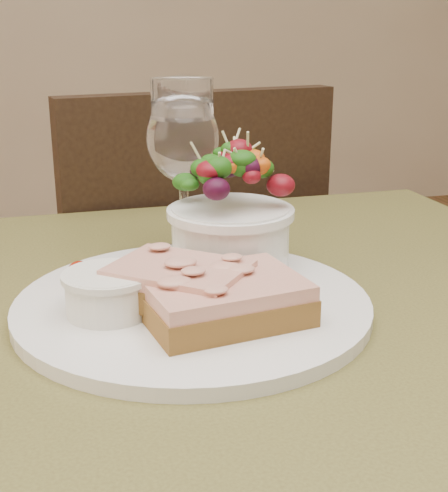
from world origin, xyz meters
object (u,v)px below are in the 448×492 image
object	(u,v)px
dinner_plate	(193,305)
ramekin	(109,291)
cafe_table	(229,429)
sandwich_back	(179,283)
wine_glass	(183,143)
salad_bowl	(231,209)
sandwich_front	(223,299)
chair_far	(170,408)

from	to	relation	value
dinner_plate	ramekin	world-z (taller)	ramekin
cafe_table	sandwich_back	size ratio (longest dim) A/B	5.84
sandwich_back	ramekin	world-z (taller)	sandwich_back
dinner_plate	wine_glass	distance (m)	0.19
sandwich_back	salad_bowl	xyz separation A→B (m)	(0.07, 0.09, 0.04)
sandwich_front	sandwich_back	world-z (taller)	sandwich_back
sandwich_back	ramekin	distance (m)	0.06
chair_far	sandwich_back	distance (m)	0.79
dinner_plate	sandwich_back	size ratio (longest dim) A/B	2.27
cafe_table	sandwich_front	xyz separation A→B (m)	(-0.01, -0.01, 0.13)
chair_far	sandwich_front	xyz separation A→B (m)	(-0.07, -0.63, 0.49)
sandwich_front	dinner_plate	bearing A→B (deg)	98.96
dinner_plate	wine_glass	size ratio (longest dim) A/B	1.78
sandwich_back	salad_bowl	bearing A→B (deg)	92.30
cafe_table	chair_far	size ratio (longest dim) A/B	0.89
sandwich_back	salad_bowl	distance (m)	0.12
cafe_table	wine_glass	world-z (taller)	wine_glass
cafe_table	chair_far	distance (m)	0.72
ramekin	cafe_table	bearing A→B (deg)	-14.75
sandwich_front	ramekin	distance (m)	0.10
cafe_table	salad_bowl	world-z (taller)	salad_bowl
sandwich_back	wine_glass	world-z (taller)	wine_glass
wine_glass	sandwich_front	bearing A→B (deg)	-93.36
salad_bowl	chair_far	bearing A→B (deg)	86.56
sandwich_back	wine_glass	size ratio (longest dim) A/B	0.78
sandwich_front	salad_bowl	bearing A→B (deg)	63.09
dinner_plate	sandwich_front	distance (m)	0.06
sandwich_front	wine_glass	size ratio (longest dim) A/B	0.80
cafe_table	sandwich_front	distance (m)	0.13
cafe_table	ramekin	size ratio (longest dim) A/B	11.33
sandwich_front	ramekin	xyz separation A→B (m)	(-0.09, 0.04, 0.00)
chair_far	sandwich_back	world-z (taller)	chair_far
sandwich_back	salad_bowl	world-z (taller)	salad_bowl
salad_bowl	wine_glass	distance (m)	0.10
ramekin	wine_glass	world-z (taller)	wine_glass
cafe_table	sandwich_back	world-z (taller)	sandwich_back
chair_far	sandwich_back	xyz separation A→B (m)	(-0.10, -0.61, 0.49)
chair_far	sandwich_front	size ratio (longest dim) A/B	6.47
ramekin	sandwich_front	bearing A→B (deg)	-22.29
wine_glass	chair_far	bearing A→B (deg)	82.28
chair_far	wine_glass	bearing A→B (deg)	73.45
ramekin	salad_bowl	xyz separation A→B (m)	(0.13, 0.08, 0.04)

